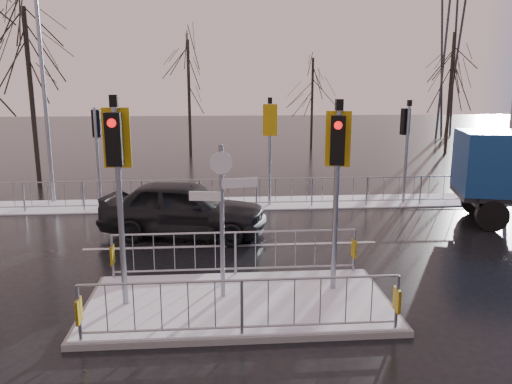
{
  "coord_description": "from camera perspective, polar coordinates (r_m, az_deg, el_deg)",
  "views": [
    {
      "loc": [
        -0.38,
        -9.21,
        4.35
      ],
      "look_at": [
        0.54,
        2.41,
        1.8
      ],
      "focal_mm": 35.0,
      "sensor_mm": 36.0,
      "label": 1
    }
  ],
  "objects": [
    {
      "name": "ground",
      "position": [
        10.19,
        -2.02,
        -12.93
      ],
      "size": [
        120.0,
        120.0,
        0.0
      ],
      "primitive_type": "plane",
      "color": "black",
      "rests_on": "ground"
    },
    {
      "name": "snow_verge",
      "position": [
        18.33,
        -3.23,
        -1.35
      ],
      "size": [
        30.0,
        2.0,
        0.04
      ],
      "primitive_type": "cube",
      "color": "white",
      "rests_on": "ground"
    },
    {
      "name": "lane_markings",
      "position": [
        9.89,
        -1.94,
        -13.73
      ],
      "size": [
        8.0,
        11.38,
        0.01
      ],
      "color": "silver",
      "rests_on": "ground"
    },
    {
      "name": "traffic_island",
      "position": [
        10.04,
        -2.11,
        -10.89
      ],
      "size": [
        6.0,
        3.04,
        4.15
      ],
      "color": "slate",
      "rests_on": "ground"
    },
    {
      "name": "far_kerb_fixtures",
      "position": [
        17.64,
        -2.28,
        1.43
      ],
      "size": [
        18.0,
        0.65,
        3.83
      ],
      "color": "gray",
      "rests_on": "ground"
    },
    {
      "name": "car_far_lane",
      "position": [
        14.56,
        -8.23,
        -1.85
      ],
      "size": [
        5.08,
        2.91,
        1.63
      ],
      "primitive_type": "imported",
      "rotation": [
        0.0,
        0.0,
        1.35
      ],
      "color": "black",
      "rests_on": "ground"
    },
    {
      "name": "tree_near_b",
      "position": [
        23.02,
        -24.56,
        13.24
      ],
      "size": [
        4.0,
        4.0,
        7.55
      ],
      "color": "black",
      "rests_on": "ground"
    },
    {
      "name": "tree_far_a",
      "position": [
        31.26,
        -7.72,
        13.09
      ],
      "size": [
        3.75,
        3.75,
        7.08
      ],
      "color": "black",
      "rests_on": "ground"
    },
    {
      "name": "tree_far_b",
      "position": [
        33.82,
        6.47,
        11.97
      ],
      "size": [
        3.25,
        3.25,
        6.14
      ],
      "color": "black",
      "rests_on": "ground"
    },
    {
      "name": "tree_far_c",
      "position": [
        33.47,
        21.46,
        12.87
      ],
      "size": [
        4.0,
        4.0,
        7.55
      ],
      "color": "black",
      "rests_on": "ground"
    },
    {
      "name": "street_lamp_left",
      "position": [
        19.67,
        -22.97,
        11.8
      ],
      "size": [
        1.25,
        0.18,
        8.2
      ],
      "color": "gray",
      "rests_on": "ground"
    }
  ]
}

